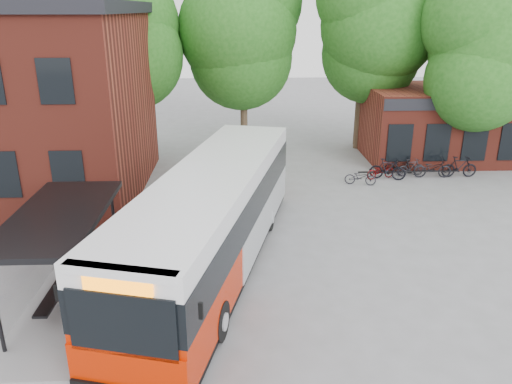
{
  "coord_description": "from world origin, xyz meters",
  "views": [
    {
      "loc": [
        0.46,
        -13.95,
        8.18
      ],
      "look_at": [
        1.16,
        2.82,
        2.0
      ],
      "focal_mm": 35.0,
      "sensor_mm": 36.0,
      "label": 1
    }
  ],
  "objects_px": {
    "bicycle_4": "(400,166)",
    "bicycle_7": "(459,167)",
    "bicycle_1": "(388,169)",
    "bus_shelter": "(64,259)",
    "bicycle_0": "(360,177)",
    "bicycle_2": "(381,171)",
    "city_bus": "(214,220)",
    "bicycle_6": "(432,168)",
    "bicycle_3": "(411,167)"
  },
  "relations": [
    {
      "from": "city_bus",
      "to": "bicycle_1",
      "type": "distance_m",
      "value": 12.21
    },
    {
      "from": "city_bus",
      "to": "bicycle_7",
      "type": "xyz_separation_m",
      "value": [
        12.21,
        8.97,
        -1.14
      ]
    },
    {
      "from": "bicycle_2",
      "to": "city_bus",
      "type": "bearing_deg",
      "value": 120.82
    },
    {
      "from": "bicycle_1",
      "to": "bicycle_4",
      "type": "bearing_deg",
      "value": -25.1
    },
    {
      "from": "bicycle_2",
      "to": "bicycle_6",
      "type": "relative_size",
      "value": 0.82
    },
    {
      "from": "bus_shelter",
      "to": "bicycle_7",
      "type": "distance_m",
      "value": 19.82
    },
    {
      "from": "bicycle_2",
      "to": "bicycle_4",
      "type": "bearing_deg",
      "value": -73.85
    },
    {
      "from": "bicycle_4",
      "to": "city_bus",
      "type": "bearing_deg",
      "value": 139.13
    },
    {
      "from": "bicycle_3",
      "to": "city_bus",
      "type": "bearing_deg",
      "value": 120.01
    },
    {
      "from": "bus_shelter",
      "to": "city_bus",
      "type": "bearing_deg",
      "value": 26.33
    },
    {
      "from": "bicycle_0",
      "to": "bicycle_3",
      "type": "xyz_separation_m",
      "value": [
        2.96,
        1.29,
        0.06
      ]
    },
    {
      "from": "bicycle_0",
      "to": "bicycle_7",
      "type": "xyz_separation_m",
      "value": [
        5.35,
        0.97,
        0.15
      ]
    },
    {
      "from": "bicycle_4",
      "to": "bicycle_7",
      "type": "bearing_deg",
      "value": -101.6
    },
    {
      "from": "bicycle_2",
      "to": "bicycle_3",
      "type": "bearing_deg",
      "value": -94.2
    },
    {
      "from": "bus_shelter",
      "to": "bicycle_3",
      "type": "height_order",
      "value": "bus_shelter"
    },
    {
      "from": "bicycle_0",
      "to": "bicycle_6",
      "type": "distance_m",
      "value": 4.07
    },
    {
      "from": "bus_shelter",
      "to": "city_bus",
      "type": "relative_size",
      "value": 0.53
    },
    {
      "from": "bus_shelter",
      "to": "bicycle_3",
      "type": "distance_m",
      "value": 18.08
    },
    {
      "from": "bicycle_2",
      "to": "bus_shelter",
      "type": "bearing_deg",
      "value": 114.89
    },
    {
      "from": "bicycle_2",
      "to": "bicycle_7",
      "type": "relative_size",
      "value": 0.86
    },
    {
      "from": "bicycle_0",
      "to": "bicycle_1",
      "type": "relative_size",
      "value": 0.84
    },
    {
      "from": "bicycle_1",
      "to": "bicycle_6",
      "type": "xyz_separation_m",
      "value": [
        2.38,
        0.21,
        -0.04
      ]
    },
    {
      "from": "bus_shelter",
      "to": "bicycle_1",
      "type": "relative_size",
      "value": 3.88
    },
    {
      "from": "city_bus",
      "to": "bicycle_6",
      "type": "xyz_separation_m",
      "value": [
        10.81,
        8.97,
        -1.19
      ]
    },
    {
      "from": "city_bus",
      "to": "bicycle_4",
      "type": "bearing_deg",
      "value": 60.34
    },
    {
      "from": "bus_shelter",
      "to": "bicycle_4",
      "type": "bearing_deg",
      "value": 40.99
    },
    {
      "from": "bicycle_0",
      "to": "bicycle_1",
      "type": "bearing_deg",
      "value": -50.4
    },
    {
      "from": "bicycle_1",
      "to": "bicycle_7",
      "type": "distance_m",
      "value": 3.79
    },
    {
      "from": "bus_shelter",
      "to": "bicycle_7",
      "type": "bearing_deg",
      "value": 33.95
    },
    {
      "from": "bus_shelter",
      "to": "bicycle_1",
      "type": "xyz_separation_m",
      "value": [
        12.64,
        10.84,
        -0.91
      ]
    },
    {
      "from": "bicycle_2",
      "to": "bicycle_1",
      "type": "bearing_deg",
      "value": -131.68
    },
    {
      "from": "bicycle_0",
      "to": "bicycle_4",
      "type": "bearing_deg",
      "value": -41.87
    },
    {
      "from": "bicycle_2",
      "to": "bicycle_7",
      "type": "bearing_deg",
      "value": -105.88
    },
    {
      "from": "bicycle_2",
      "to": "bicycle_7",
      "type": "height_order",
      "value": "bicycle_7"
    },
    {
      "from": "bus_shelter",
      "to": "bicycle_0",
      "type": "bearing_deg",
      "value": 42.33
    },
    {
      "from": "city_bus",
      "to": "bicycle_7",
      "type": "distance_m",
      "value": 15.2
    },
    {
      "from": "bicycle_4",
      "to": "bicycle_7",
      "type": "height_order",
      "value": "bicycle_7"
    },
    {
      "from": "bicycle_7",
      "to": "city_bus",
      "type": "bearing_deg",
      "value": 126.54
    },
    {
      "from": "bus_shelter",
      "to": "city_bus",
      "type": "xyz_separation_m",
      "value": [
        4.21,
        2.08,
        0.24
      ]
    },
    {
      "from": "city_bus",
      "to": "bicycle_4",
      "type": "xyz_separation_m",
      "value": [
        9.37,
        9.72,
        -1.26
      ]
    },
    {
      "from": "bicycle_7",
      "to": "bus_shelter",
      "type": "bearing_deg",
      "value": 124.19
    },
    {
      "from": "bicycle_0",
      "to": "bicycle_4",
      "type": "height_order",
      "value": "bicycle_4"
    },
    {
      "from": "bicycle_1",
      "to": "bus_shelter",
      "type": "bearing_deg",
      "value": 150.03
    },
    {
      "from": "city_bus",
      "to": "bicycle_2",
      "type": "relative_size",
      "value": 8.47
    },
    {
      "from": "bicycle_3",
      "to": "bicycle_7",
      "type": "relative_size",
      "value": 0.83
    },
    {
      "from": "city_bus",
      "to": "bicycle_6",
      "type": "bearing_deg",
      "value": 53.96
    },
    {
      "from": "bicycle_3",
      "to": "bicycle_6",
      "type": "distance_m",
      "value": 1.05
    },
    {
      "from": "city_bus",
      "to": "bicycle_0",
      "type": "relative_size",
      "value": 8.75
    },
    {
      "from": "city_bus",
      "to": "bicycle_2",
      "type": "bearing_deg",
      "value": 61.94
    },
    {
      "from": "bus_shelter",
      "to": "bicycle_4",
      "type": "distance_m",
      "value": 18.02
    }
  ]
}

